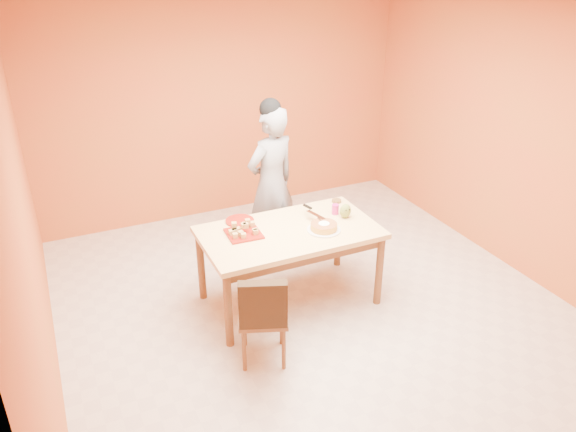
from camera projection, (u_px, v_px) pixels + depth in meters
name	position (u px, v px, depth m)	size (l,w,h in m)	color
floor	(317.00, 313.00, 5.22)	(5.00, 5.00, 0.00)	beige
ceiling	(326.00, 5.00, 4.03)	(5.00, 5.00, 0.00)	white
wall_back	(223.00, 105.00, 6.66)	(4.50, 4.50, 0.00)	#B16328
wall_left	(26.00, 232.00, 3.78)	(5.00, 5.00, 0.00)	#B16328
wall_right	(525.00, 142.00, 5.47)	(5.00, 5.00, 0.00)	#B16328
dining_table	(289.00, 239.00, 5.11)	(1.60, 0.90, 0.76)	#ECB77B
dining_chair	(264.00, 314.00, 4.47)	(0.51, 0.57, 0.85)	brown
pastry_pile	(244.00, 228.00, 4.97)	(0.27, 0.27, 0.09)	tan
person	(271.00, 183.00, 5.87)	(0.60, 0.40, 1.65)	gray
pastry_platter	(244.00, 234.00, 4.99)	(0.30, 0.30, 0.02)	maroon
red_dinner_plate	(240.00, 221.00, 5.22)	(0.27, 0.27, 0.02)	maroon
white_cake_plate	(324.00, 230.00, 5.07)	(0.31, 0.31, 0.01)	silver
sponge_cake	(324.00, 226.00, 5.05)	(0.24, 0.24, 0.06)	gold
cake_server	(316.00, 215.00, 5.19)	(0.05, 0.23, 0.01)	white
egg_ornament	(345.00, 211.00, 5.27)	(0.11, 0.09, 0.14)	olive
magenta_glass	(335.00, 209.00, 5.35)	(0.07, 0.07, 0.10)	#B81B71
checker_tin	(337.00, 201.00, 5.61)	(0.09, 0.09, 0.03)	#3D2610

